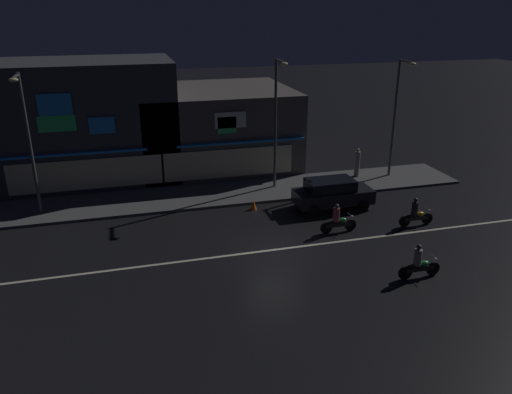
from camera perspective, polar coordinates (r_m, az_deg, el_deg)
ground_plane at (r=23.18m, az=2.02°, el=-6.07°), size 140.00×140.00×0.00m
lane_divider_stripe at (r=23.18m, az=2.02°, el=-6.06°), size 26.68×0.16×0.01m
sidewalk_far at (r=29.94m, az=-2.29°, el=0.55°), size 28.08×3.95×0.14m
storefront_left_block at (r=33.38m, az=-18.90°, el=8.15°), size 11.00×6.72×7.46m
storefront_center_block at (r=35.18m, az=-4.72°, el=7.99°), size 10.34×8.96×5.26m
streetlamp_west at (r=27.78m, az=-24.63°, el=6.49°), size 0.44×1.64×7.38m
streetlamp_mid at (r=29.32m, az=2.36°, el=9.36°), size 0.44×1.64×7.65m
streetlamp_east at (r=32.64m, az=15.79°, el=9.58°), size 0.44×1.64×7.40m
pedestrian_on_sidewalk at (r=32.91m, az=11.46°, el=3.79°), size 0.35×0.35×1.87m
parked_car_near_kerb at (r=27.84m, az=8.70°, el=0.44°), size 4.30×1.98×1.67m
motorcycle_lead at (r=21.76m, az=18.11°, el=-7.26°), size 1.90×0.60×1.52m
motorcycle_following at (r=26.66m, az=17.78°, el=-1.87°), size 1.90×0.60×1.52m
motorcycle_opposite_lane at (r=24.99m, az=9.32°, el=-2.65°), size 1.90×0.60×1.52m
traffic_cone at (r=27.52m, az=-0.29°, el=-0.88°), size 0.36×0.36×0.55m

